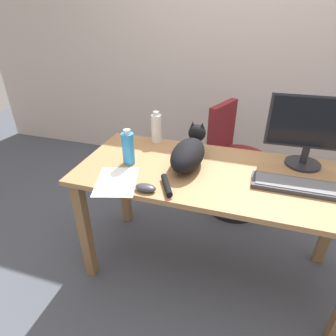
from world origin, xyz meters
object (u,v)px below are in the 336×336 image
(computer_mouse, at_px, (145,188))
(cat, at_px, (189,152))
(office_chair, at_px, (233,167))
(monitor, at_px, (312,129))
(keyboard, at_px, (295,185))
(spray_bottle, at_px, (156,128))
(water_bottle, at_px, (128,148))

(computer_mouse, bearing_deg, cat, 67.15)
(office_chair, xyz_separation_m, monitor, (0.42, -0.52, 0.59))
(cat, bearing_deg, keyboard, -7.47)
(computer_mouse, xyz_separation_m, spray_bottle, (-0.15, 0.58, 0.08))
(office_chair, distance_m, keyboard, 0.95)
(spray_bottle, bearing_deg, water_bottle, -99.14)
(monitor, distance_m, keyboard, 0.35)
(office_chair, distance_m, water_bottle, 1.09)
(office_chair, distance_m, monitor, 0.90)
(cat, xyz_separation_m, computer_mouse, (-0.14, -0.33, -0.06))
(office_chair, distance_m, computer_mouse, 1.18)
(spray_bottle, bearing_deg, monitor, -3.34)
(cat, xyz_separation_m, spray_bottle, (-0.29, 0.25, 0.02))
(monitor, bearing_deg, office_chair, 129.03)
(monitor, relative_size, keyboard, 1.09)
(office_chair, xyz_separation_m, cat, (-0.22, -0.72, 0.45))
(water_bottle, relative_size, spray_bottle, 0.99)
(water_bottle, height_order, spray_bottle, spray_bottle)
(monitor, bearing_deg, keyboard, -102.11)
(keyboard, height_order, water_bottle, water_bottle)
(water_bottle, bearing_deg, cat, 14.77)
(keyboard, bearing_deg, spray_bottle, 159.52)
(keyboard, relative_size, cat, 0.72)
(office_chair, xyz_separation_m, water_bottle, (-0.56, -0.81, 0.46))
(office_chair, relative_size, computer_mouse, 8.30)
(keyboard, height_order, computer_mouse, computer_mouse)
(monitor, height_order, water_bottle, monitor)
(monitor, xyz_separation_m, spray_bottle, (-0.93, 0.05, -0.13))
(monitor, height_order, keyboard, monitor)
(office_chair, height_order, monitor, monitor)
(computer_mouse, bearing_deg, monitor, 33.97)
(monitor, xyz_separation_m, water_bottle, (-0.99, -0.28, -0.13))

